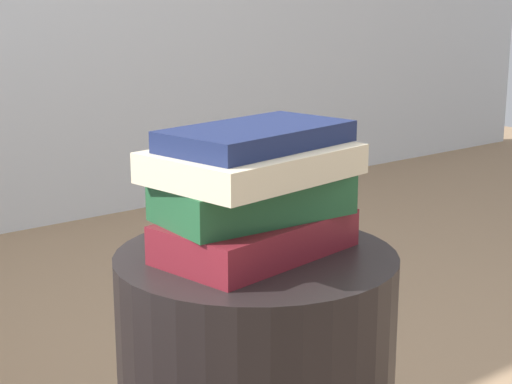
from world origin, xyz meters
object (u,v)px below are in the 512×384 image
book_maroon (252,236)px  book_forest (251,198)px  book_cream (253,163)px  book_navy (257,136)px

book_maroon → book_forest: size_ratio=1.04×
book_maroon → book_cream: book_cream is taller
book_cream → book_forest: bearing=-178.1°
book_forest → book_cream: 0.05m
book_cream → book_maroon: bearing=-151.7°
book_forest → book_navy: book_navy is taller
book_forest → book_cream: bearing=12.8°
book_cream → book_navy: size_ratio=1.03×
book_maroon → book_navy: (0.02, 0.01, 0.15)m
book_forest → book_navy: size_ratio=0.99×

